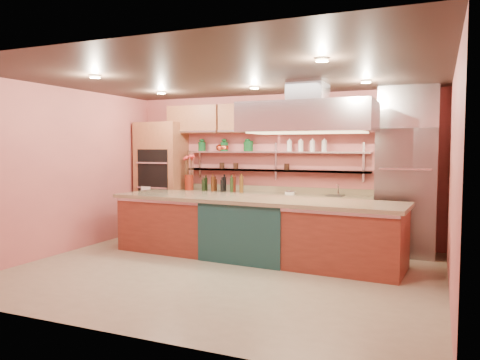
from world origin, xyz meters
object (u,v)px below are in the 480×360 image
at_px(refrigerator, 406,192).
at_px(flower_vase, 189,182).
at_px(green_canister, 249,146).
at_px(island, 252,228).
at_px(copper_kettle, 220,148).
at_px(kitchen_scale, 290,192).

height_order(refrigerator, flower_vase, refrigerator).
bearing_deg(flower_vase, green_canister, 10.34).
xyz_separation_m(refrigerator, green_canister, (-2.92, 0.23, 0.76)).
relative_size(refrigerator, island, 0.45).
height_order(refrigerator, copper_kettle, refrigerator).
bearing_deg(copper_kettle, refrigerator, -3.72).
distance_m(refrigerator, island, 2.64).
distance_m(refrigerator, copper_kettle, 3.62).
height_order(island, kitchen_scale, kitchen_scale).
bearing_deg(refrigerator, copper_kettle, 176.28).
relative_size(copper_kettle, green_canister, 0.86).
bearing_deg(island, kitchen_scale, 82.77).
distance_m(flower_vase, copper_kettle, 0.94).
relative_size(island, flower_vase, 15.13).
height_order(flower_vase, green_canister, green_canister).
bearing_deg(green_canister, island, -65.93).
bearing_deg(refrigerator, island, -150.84).
bearing_deg(refrigerator, green_canister, 175.50).
height_order(island, flower_vase, flower_vase).
relative_size(refrigerator, copper_kettle, 12.30).
xyz_separation_m(island, green_canister, (-0.67, 1.49, 1.32)).
relative_size(flower_vase, kitchen_scale, 1.91).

